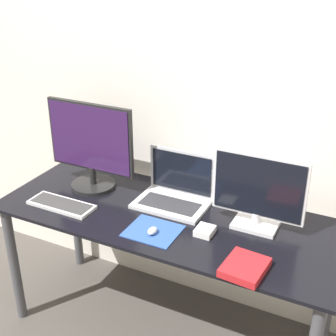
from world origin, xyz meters
TOP-DOWN VIEW (x-y plane):
  - wall_back at (0.00, 0.74)m, footprint 7.00×0.05m
  - desk at (0.00, 0.34)m, footprint 1.71×0.67m
  - monitor_left at (-0.49, 0.43)m, footprint 0.51×0.24m
  - monitor_right at (0.42, 0.43)m, footprint 0.43×0.14m
  - laptop at (-0.02, 0.48)m, footprint 0.36×0.25m
  - keyboard at (-0.52, 0.17)m, footprint 0.35×0.13m
  - mousepad at (0.01, 0.17)m, footprint 0.24×0.21m
  - mouse at (0.02, 0.15)m, footprint 0.04×0.06m
  - book at (0.48, 0.08)m, footprint 0.18×0.20m
  - power_brick at (0.23, 0.26)m, footprint 0.08×0.09m

SIDE VIEW (x-z plane):
  - desk at x=0.00m, z-range 0.25..0.99m
  - mousepad at x=0.01m, z-range 0.74..0.75m
  - keyboard at x=-0.52m, z-range 0.74..0.76m
  - power_brick at x=0.23m, z-range 0.74..0.77m
  - book at x=0.48m, z-range 0.74..0.77m
  - mouse at x=0.02m, z-range 0.75..0.78m
  - laptop at x=-0.02m, z-range 0.67..0.93m
  - monitor_right at x=0.42m, z-range 0.74..1.11m
  - monitor_left at x=-0.49m, z-range 0.74..1.22m
  - wall_back at x=0.00m, z-range 0.00..2.50m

